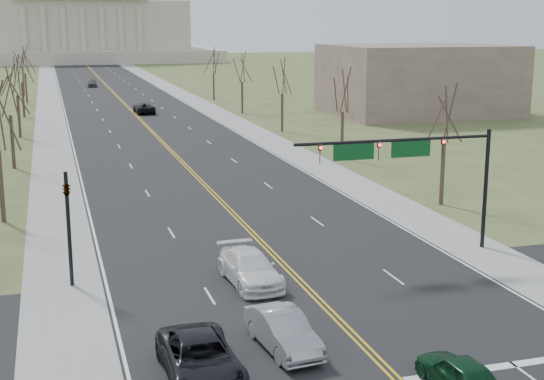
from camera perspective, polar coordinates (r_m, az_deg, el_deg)
ground at (r=30.77m, az=8.70°, el=-13.25°), size 600.00×600.00×0.00m
road at (r=136.15m, az=-11.37°, el=6.72°), size 20.00×380.00×0.01m
cross_road at (r=35.81m, az=4.59°, el=-9.31°), size 120.00×14.00×0.01m
sidewalk_left at (r=135.61m, az=-16.45°, el=6.44°), size 4.00×380.00×0.03m
sidewalk_right at (r=137.74m, az=-6.36°, el=6.96°), size 4.00×380.00×0.03m
center_line at (r=136.15m, az=-11.37°, el=6.72°), size 0.42×380.00×0.01m
edge_line_left at (r=135.63m, az=-15.52°, el=6.49°), size 0.15×380.00×0.01m
edge_line_right at (r=137.37m, az=-7.27°, el=6.92°), size 0.15×380.00×0.01m
stop_bar at (r=32.31m, az=17.73°, el=-12.41°), size 9.50×0.50×0.01m
capitol at (r=275.13m, az=-14.29°, el=12.39°), size 90.00×60.00×50.00m
signal_mast at (r=43.80m, az=10.32°, el=2.42°), size 12.12×0.44×7.20m
signal_left at (r=39.65m, az=-15.11°, el=-1.91°), size 0.32×0.36×6.00m
tree_r_0 at (r=56.61m, az=12.91°, el=5.38°), size 3.74×3.74×8.50m
tree_r_1 at (r=74.58m, az=5.37°, el=7.31°), size 3.74×3.74×8.50m
tree_l_1 at (r=73.31m, az=-19.20°, el=6.89°), size 3.96×3.96×9.00m
tree_r_2 at (r=93.38m, az=0.78°, el=8.42°), size 3.74×3.74×8.50m
tree_l_2 at (r=93.24m, az=-18.71°, el=8.00°), size 3.96×3.96×9.00m
tree_r_3 at (r=112.60m, az=-2.28°, el=9.12°), size 3.74×3.74×8.50m
tree_l_3 at (r=113.19m, az=-18.38°, el=8.71°), size 3.96×3.96×9.00m
tree_r_4 at (r=132.05m, az=-4.44°, el=9.60°), size 3.74×3.74×8.50m
tree_l_4 at (r=133.15m, az=-18.15°, el=9.22°), size 3.96×3.96×9.00m
bldg_right_mass at (r=113.91m, az=10.91°, el=8.16°), size 25.00×20.00×10.00m
car_nb_inner_lead at (r=29.36m, az=13.96°, el=-13.26°), size 1.97×4.28×1.42m
car_sb_inner_lead at (r=31.87m, az=0.84°, el=-10.55°), size 2.22×5.03×1.61m
car_sb_outer_lead at (r=29.50m, az=-5.40°, el=-12.56°), size 2.79×5.93×1.64m
car_sb_inner_second at (r=39.45m, az=-1.67°, el=-5.90°), size 2.65×5.82×1.65m
car_far_nb at (r=114.14m, az=-9.61°, el=6.11°), size 2.86×5.85×1.60m
car_far_sb at (r=163.33m, az=-13.39°, el=7.85°), size 2.19×4.80×1.59m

